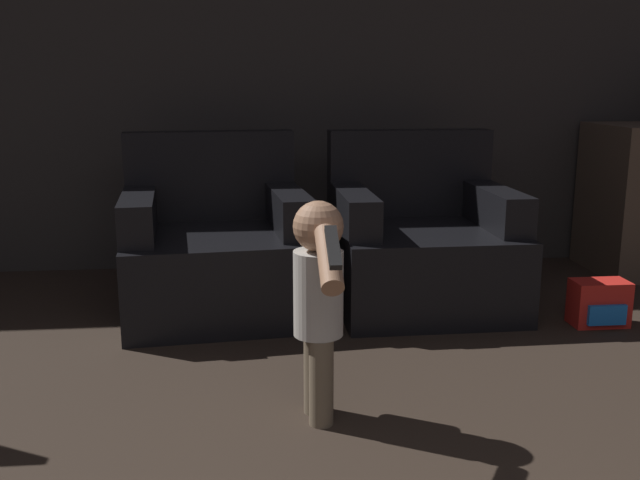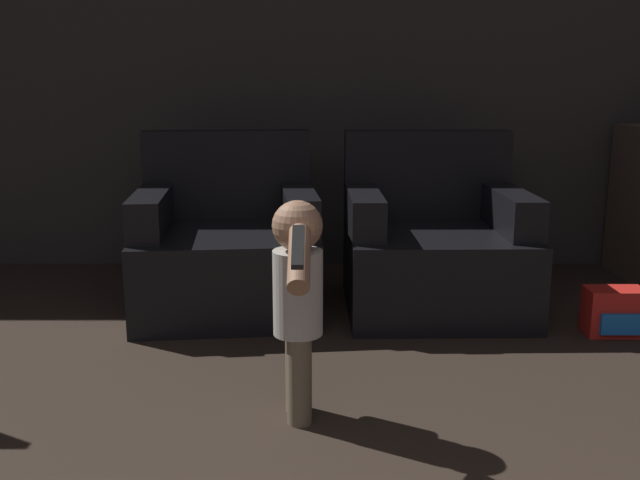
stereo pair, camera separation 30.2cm
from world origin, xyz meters
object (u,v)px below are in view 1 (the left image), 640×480
object	(u,v)px
armchair_left	(216,251)
person_toddler	(318,293)
toy_backpack	(599,303)
armchair_right	(421,246)

from	to	relation	value
armchair_left	person_toddler	bearing A→B (deg)	-78.14
toy_backpack	armchair_right	bearing A→B (deg)	150.76
person_toddler	toy_backpack	world-z (taller)	person_toddler
armchair_right	person_toddler	xyz separation A→B (m)	(-0.67, -1.29, 0.15)
armchair_left	toy_backpack	xyz separation A→B (m)	(1.86, -0.44, -0.20)
toy_backpack	armchair_left	bearing A→B (deg)	166.73
armchair_right	person_toddler	size ratio (longest dim) A/B	1.18
person_toddler	toy_backpack	bearing A→B (deg)	-66.18
armchair_right	toy_backpack	world-z (taller)	armchair_right
armchair_left	armchair_right	bearing A→B (deg)	-5.70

